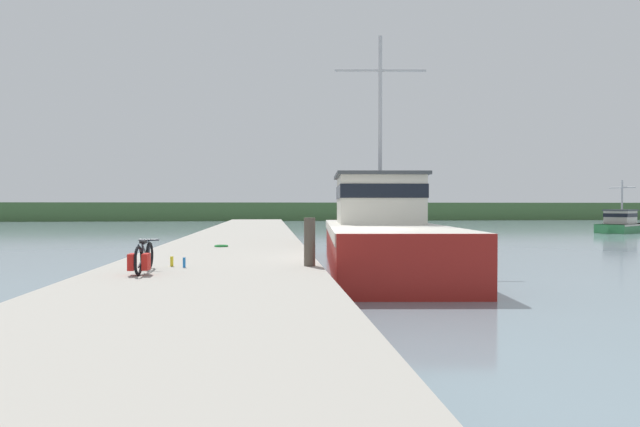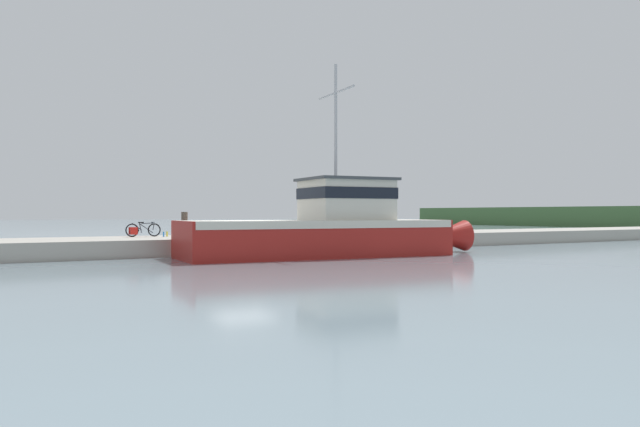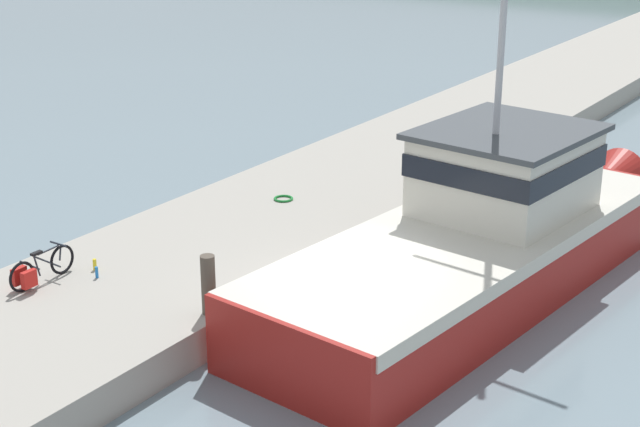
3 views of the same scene
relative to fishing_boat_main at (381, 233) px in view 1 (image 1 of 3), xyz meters
The scene contains 11 objects.
ground_plane 3.81m from the fishing_boat_main, 110.49° to the right, with size 320.00×320.00×0.00m, color gray.
dock_pier 6.29m from the fishing_boat_main, 147.15° to the right, with size 5.18×80.00×0.73m, color #A39E93.
far_shoreline 64.95m from the fishing_boat_main, 63.74° to the left, with size 180.00×5.00×2.68m, color #426638.
fishing_boat_main is the anchor object (origin of this frame).
boat_blue_far 32.61m from the fishing_boat_main, 40.13° to the left, with size 7.14×5.54×4.27m.
boat_white_moored 29.32m from the fishing_boat_main, 77.72° to the left, with size 4.38×6.25×3.95m.
bicycle_touring 9.09m from the fishing_boat_main, 136.26° to the right, with size 0.44×1.65×0.68m.
mooring_post 6.10m from the fishing_boat_main, 118.83° to the right, with size 0.27×0.27×1.15m, color #51473D.
hose_coil 5.62m from the fishing_boat_main, behind, with size 0.48×0.48×0.06m, color #197A2D.
water_bottle_on_curb 8.03m from the fishing_boat_main, 140.41° to the right, with size 0.07×0.07×0.24m, color yellow.
water_bottle_by_bike 7.95m from the fishing_boat_main, 137.45° to the right, with size 0.06×0.06×0.23m, color blue.
Camera 1 is at (-2.62, -13.74, 2.15)m, focal length 28.00 mm.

